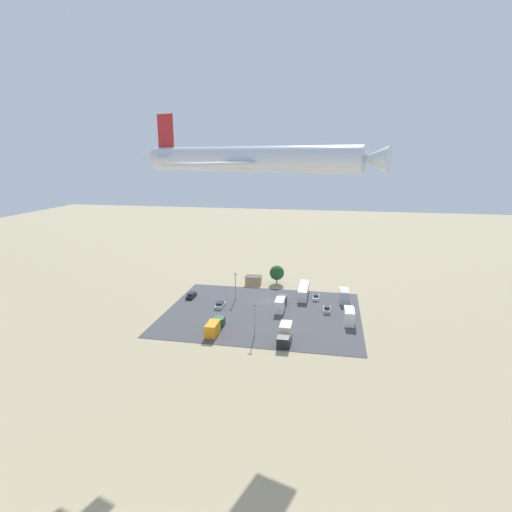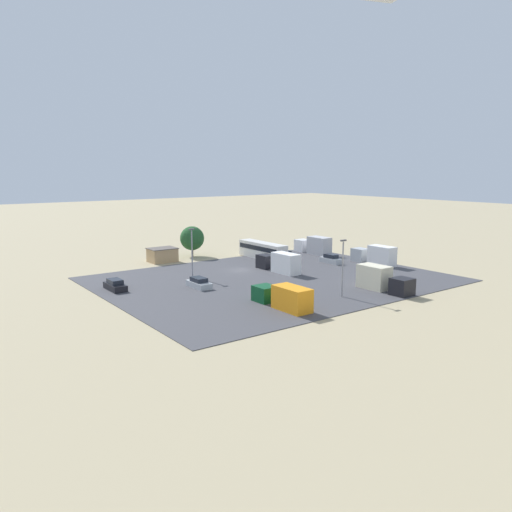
% 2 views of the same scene
% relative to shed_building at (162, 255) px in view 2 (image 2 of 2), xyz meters
% --- Properties ---
extents(ground_plane, '(400.00, 400.00, 0.00)m').
position_rel_shed_building_xyz_m(ground_plane, '(-7.03, 15.19, -1.29)').
color(ground_plane, tan).
extents(parking_lot_surface, '(50.37, 39.46, 0.08)m').
position_rel_shed_building_xyz_m(parking_lot_surface, '(-7.03, 23.80, -1.25)').
color(parking_lot_surface, '#424247').
rests_on(parking_lot_surface, ground).
extents(shed_building, '(5.01, 3.80, 2.57)m').
position_rel_shed_building_xyz_m(shed_building, '(0.00, 0.00, 0.00)').
color(shed_building, tan).
rests_on(shed_building, ground).
extents(bus, '(2.58, 11.96, 3.06)m').
position_rel_shed_building_xyz_m(bus, '(-16.67, 8.49, 0.44)').
color(bus, silver).
rests_on(bus, ground).
extents(parked_car_0, '(1.71, 4.52, 1.47)m').
position_rel_shed_building_xyz_m(parked_car_0, '(-20.38, 10.44, -0.60)').
color(parked_car_0, silver).
rests_on(parked_car_0, ground).
extents(parked_car_1, '(1.71, 4.31, 1.64)m').
position_rel_shed_building_xyz_m(parked_car_1, '(-23.61, 19.65, -0.53)').
color(parked_car_1, '#ADB2B7').
rests_on(parked_car_1, ground).
extents(parked_car_2, '(1.93, 4.45, 1.46)m').
position_rel_shed_building_xyz_m(parked_car_2, '(4.95, 21.87, -0.60)').
color(parked_car_2, '#ADB2B7').
rests_on(parked_car_2, ground).
extents(parked_car_3, '(1.89, 4.56, 1.53)m').
position_rel_shed_building_xyz_m(parked_car_3, '(15.12, 16.17, -0.57)').
color(parked_car_3, black).
rests_on(parked_car_3, ground).
extents(parked_truck_0, '(2.35, 8.70, 3.46)m').
position_rel_shed_building_xyz_m(parked_truck_0, '(-29.11, 25.21, 0.37)').
color(parked_truck_0, '#ADB2B7').
rests_on(parked_truck_0, ground).
extents(parked_truck_1, '(2.54, 8.51, 3.52)m').
position_rel_shed_building_xyz_m(parked_truck_1, '(-28.24, 10.34, 0.40)').
color(parked_truck_1, silver).
rests_on(parked_truck_1, ground).
extents(parked_truck_2, '(2.51, 9.11, 2.87)m').
position_rel_shed_building_xyz_m(parked_truck_2, '(1.92, 37.26, 0.10)').
color(parked_truck_2, '#0C4723').
rests_on(parked_truck_2, ground).
extents(parked_truck_3, '(2.31, 9.24, 3.29)m').
position_rel_shed_building_xyz_m(parked_truck_3, '(-11.36, 20.17, 0.30)').
color(parked_truck_3, black).
rests_on(parked_truck_3, ground).
extents(parked_truck_4, '(2.60, 8.34, 3.33)m').
position_rel_shed_building_xyz_m(parked_truck_4, '(-14.72, 38.48, 0.31)').
color(parked_truck_4, black).
rests_on(parked_truck_4, ground).
extents(tree_near_shed, '(4.68, 4.68, 5.89)m').
position_rel_shed_building_xyz_m(tree_near_shed, '(-7.32, -1.90, 2.26)').
color(tree_near_shed, brown).
rests_on(tree_near_shed, ground).
extents(light_pole_lot_centre, '(0.90, 0.28, 7.65)m').
position_rel_shed_building_xyz_m(light_pole_lot_centre, '(2.21, 15.13, 3.04)').
color(light_pole_lot_centre, gray).
rests_on(light_pole_lot_centre, ground).
extents(light_pole_lot_edge, '(0.90, 0.28, 7.64)m').
position_rel_shed_building_xyz_m(light_pole_lot_edge, '(-7.68, 37.69, 3.03)').
color(light_pole_lot_edge, gray).
rests_on(light_pole_lot_edge, ground).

